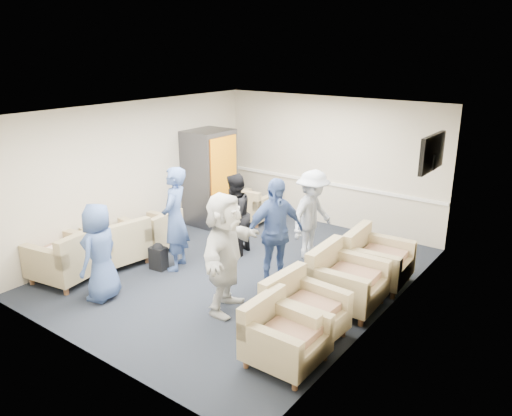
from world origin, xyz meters
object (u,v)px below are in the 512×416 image
Objects in this scene: armchair_left_mid at (118,245)px; armchair_right_midnear at (302,313)px; person_back_right at (312,215)px; vending_machine at (210,177)px; person_back_left at (235,215)px; person_mid_right at (275,232)px; armchair_corner at (251,207)px; person_front_left at (100,252)px; person_mid_left at (175,219)px; armchair_left_far at (156,233)px; armchair_right_midfar at (344,282)px; armchair_right_far at (375,261)px; armchair_left_near at (68,260)px; person_front_right at (225,253)px; armchair_right_near at (282,337)px.

armchair_left_mid is 3.78m from armchair_right_midnear.
vending_machine is at bearing 85.11° from person_back_right.
person_back_left is 1.38m from person_mid_right.
person_mid_right reaches higher than armchair_corner.
person_mid_left reaches higher than person_front_left.
armchair_left_far is 1.57m from person_back_left.
person_mid_left is at bearing 139.79° from person_back_right.
person_back_left is 1.39m from person_back_right.
armchair_right_midfar is 0.65× the size of person_back_left.
person_mid_left reaches higher than armchair_right_far.
armchair_left_mid is at bearing 163.86° from armchair_left_near.
person_front_right reaches higher than person_back_left.
person_front_left is (-3.02, -1.95, 0.37)m from armchair_right_midfar.
armchair_right_far is (4.00, 2.89, -0.00)m from armchair_left_near.
person_mid_right is (2.62, 0.98, 0.52)m from armchair_left_mid.
armchair_right_near is 5.29m from vending_machine.
person_back_left is (1.36, 1.54, 0.40)m from armchair_left_mid.
armchair_right_midfar is 0.98m from armchair_right_far.
armchair_left_near is 0.61× the size of person_front_right.
armchair_right_midfar reaches higher than armchair_corner.
person_back_left is (1.33, 0.71, 0.44)m from armchair_left_far.
armchair_corner is 0.43× the size of vending_machine.
person_mid_right is (1.81, 1.94, 0.13)m from person_front_left.
vending_machine is 1.23× the size of person_back_right.
person_back_left is 0.86× the size of person_front_right.
armchair_left_far is at bearing 79.35° from armchair_right_midnear.
armchair_right_far is (0.11, 2.06, 0.02)m from armchair_right_midnear.
person_back_left is (1.55, -1.08, -0.24)m from vending_machine.
armchair_left_mid is (0.11, 0.91, -0.02)m from armchair_left_near.
armchair_right_midnear is 0.95× the size of armchair_right_midfar.
person_back_left is (-2.52, 2.24, 0.42)m from armchair_right_near.
armchair_right_near reaches higher than armchair_left_far.
person_back_left is (0.56, 2.49, 0.01)m from person_front_left.
armchair_left_near is at bearing 77.43° from armchair_corner.
person_front_left is (0.92, -0.04, 0.38)m from armchair_left_near.
person_mid_left is (-2.86, 0.58, 0.54)m from armchair_right_midnear.
armchair_left_far is 0.44× the size of vending_machine.
armchair_right_near is at bearing 62.42° from armchair_left_far.
person_mid_right reaches higher than armchair_right_midnear.
person_back_right is 1.24m from person_mid_right.
armchair_right_near is at bearing 127.29° from armchair_corner.
armchair_right_midfar is 3.00m from person_mid_left.
person_back_right reaches higher than armchair_right_near.
person_mid_right is (2.11, -2.17, 0.55)m from armchair_corner.
person_back_right is (1.21, 0.68, 0.06)m from person_back_left.
armchair_right_midnear is 2.07m from armchair_right_far.
person_mid_right is at bearing -30.32° from vending_machine.
armchair_right_far reaches higher than armchair_corner.
armchair_corner is 0.53× the size of person_back_right.
vending_machine is at bearing 65.66° from armchair_right_midfar.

